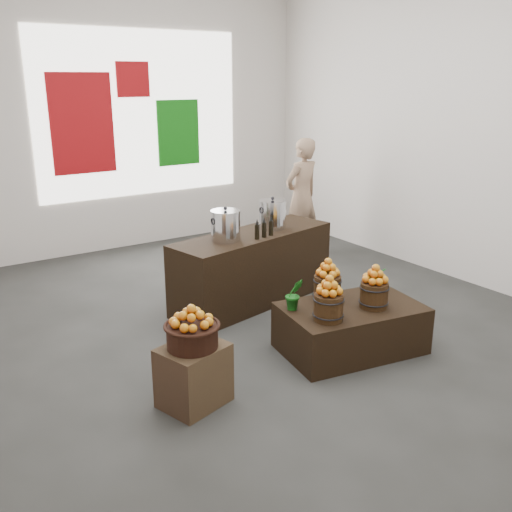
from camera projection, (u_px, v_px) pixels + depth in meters
ground at (253, 321)px, 6.19m from camera, size 7.00×7.00×0.00m
back_wall at (121, 115)px, 8.37m from camera, size 6.00×0.04×4.00m
back_opening at (141, 114)px, 8.51m from camera, size 3.20×0.02×2.40m
deco_red_left at (82, 124)px, 8.05m from camera, size 0.90×0.04×1.40m
deco_green_right at (178, 133)px, 8.91m from camera, size 0.70×0.04×1.00m
deco_red_upper at (133, 79)px, 8.30m from camera, size 0.50×0.04×0.50m
crate at (194, 375)px, 4.56m from camera, size 0.60×0.54×0.51m
wicker_basket at (192, 336)px, 4.46m from camera, size 0.40×0.40×0.18m
apples_in_basket at (191, 315)px, 4.40m from camera, size 0.32×0.32×0.17m
display_table at (351, 328)px, 5.48m from camera, size 1.43×1.02×0.46m
apple_bucket_front_left at (328, 307)px, 5.07m from camera, size 0.26×0.26×0.24m
apples_in_bucket_front_left at (329, 285)px, 5.01m from camera, size 0.20×0.20×0.18m
apple_bucket_front_right at (374, 295)px, 5.36m from camera, size 0.26×0.26×0.24m
apples_in_bucket_front_right at (375, 274)px, 5.29m from camera, size 0.20×0.20×0.18m
apple_bucket_rear at (327, 288)px, 5.54m from camera, size 0.26×0.26×0.24m
apples_in_bucket_rear at (328, 267)px, 5.47m from camera, size 0.20×0.20×0.18m
herb_garnish_right at (374, 280)px, 5.75m from camera, size 0.26×0.25×0.24m
herb_garnish_left at (294, 294)px, 5.29m from camera, size 0.20×0.18×0.30m
counter at (253, 268)px, 6.61m from camera, size 2.13×1.04×0.83m
stock_pot_left at (226, 226)px, 6.16m from camera, size 0.31×0.31×0.31m
stock_pot_center at (272, 215)px, 6.66m from camera, size 0.31×0.31×0.31m
oil_cruets at (266, 227)px, 6.32m from camera, size 0.23×0.10×0.23m
shopper at (302, 196)px, 8.44m from camera, size 0.68×0.50×1.70m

